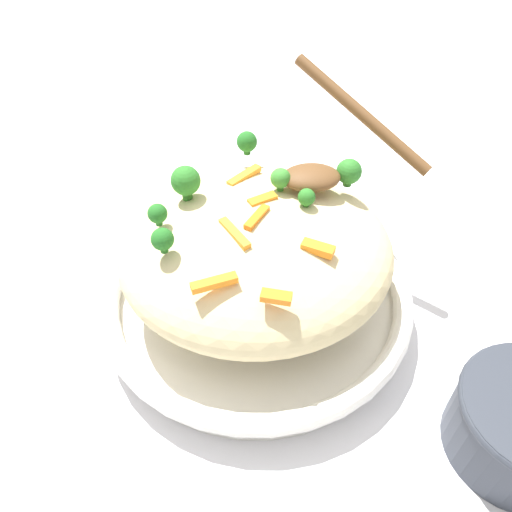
% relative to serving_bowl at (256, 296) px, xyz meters
% --- Properties ---
extents(ground_plane, '(2.40, 2.40, 0.00)m').
position_rel_serving_bowl_xyz_m(ground_plane, '(0.00, 0.00, -0.02)').
color(ground_plane, silver).
extents(serving_bowl, '(0.32, 0.32, 0.04)m').
position_rel_serving_bowl_xyz_m(serving_bowl, '(0.00, 0.00, 0.00)').
color(serving_bowl, white).
rests_on(serving_bowl, ground_plane).
extents(pasta_mound, '(0.26, 0.24, 0.10)m').
position_rel_serving_bowl_xyz_m(pasta_mound, '(0.00, 0.00, 0.07)').
color(pasta_mound, beige).
rests_on(pasta_mound, serving_bowl).
extents(carrot_piece_0, '(0.03, 0.04, 0.01)m').
position_rel_serving_bowl_xyz_m(carrot_piece_0, '(-0.02, -0.03, 0.11)').
color(carrot_piece_0, orange).
rests_on(carrot_piece_0, pasta_mound).
extents(carrot_piece_1, '(0.03, 0.02, 0.01)m').
position_rel_serving_bowl_xyz_m(carrot_piece_1, '(0.01, 0.02, 0.11)').
color(carrot_piece_1, orange).
rests_on(carrot_piece_1, pasta_mound).
extents(carrot_piece_2, '(0.04, 0.03, 0.01)m').
position_rel_serving_bowl_xyz_m(carrot_piece_2, '(-0.01, 0.06, 0.11)').
color(carrot_piece_2, orange).
rests_on(carrot_piece_2, pasta_mound).
extents(carrot_piece_3, '(0.04, 0.02, 0.01)m').
position_rel_serving_bowl_xyz_m(carrot_piece_3, '(-0.04, -0.08, 0.11)').
color(carrot_piece_3, orange).
rests_on(carrot_piece_3, pasta_mound).
extents(carrot_piece_4, '(0.03, 0.02, 0.01)m').
position_rel_serving_bowl_xyz_m(carrot_piece_4, '(0.05, -0.05, 0.11)').
color(carrot_piece_4, orange).
rests_on(carrot_piece_4, pasta_mound).
extents(carrot_piece_5, '(0.03, 0.02, 0.01)m').
position_rel_serving_bowl_xyz_m(carrot_piece_5, '(0.01, -0.10, 0.11)').
color(carrot_piece_5, orange).
rests_on(carrot_piece_5, pasta_mound).
extents(carrot_piece_6, '(0.02, 0.03, 0.01)m').
position_rel_serving_bowl_xyz_m(carrot_piece_6, '(0.06, 0.06, 0.11)').
color(carrot_piece_6, orange).
rests_on(carrot_piece_6, pasta_mound).
extents(carrot_piece_7, '(0.03, 0.03, 0.01)m').
position_rel_serving_bowl_xyz_m(carrot_piece_7, '(0.00, -0.01, 0.12)').
color(carrot_piece_7, orange).
rests_on(carrot_piece_7, pasta_mound).
extents(broccoli_floret_0, '(0.02, 0.02, 0.02)m').
position_rel_serving_bowl_xyz_m(broccoli_floret_0, '(0.05, 0.01, 0.12)').
color(broccoli_floret_0, '#296820').
rests_on(broccoli_floret_0, pasta_mound).
extents(broccoli_floret_1, '(0.02, 0.02, 0.03)m').
position_rel_serving_bowl_xyz_m(broccoli_floret_1, '(0.00, 0.11, 0.12)').
color(broccoli_floret_1, '#205B1C').
rests_on(broccoli_floret_1, pasta_mound).
extents(broccoli_floret_2, '(0.02, 0.02, 0.03)m').
position_rel_serving_bowl_xyz_m(broccoli_floret_2, '(0.09, 0.04, 0.12)').
color(broccoli_floret_2, '#296820').
rests_on(broccoli_floret_2, pasta_mound).
extents(broccoli_floret_3, '(0.02, 0.02, 0.02)m').
position_rel_serving_bowl_xyz_m(broccoli_floret_3, '(-0.08, -0.04, 0.12)').
color(broccoli_floret_3, '#205B1C').
rests_on(broccoli_floret_3, pasta_mound).
extents(broccoli_floret_4, '(0.02, 0.02, 0.02)m').
position_rel_serving_bowl_xyz_m(broccoli_floret_4, '(-0.09, -0.00, 0.12)').
color(broccoli_floret_4, '#205B1C').
rests_on(broccoli_floret_4, pasta_mound).
extents(broccoli_floret_5, '(0.02, 0.02, 0.02)m').
position_rel_serving_bowl_xyz_m(broccoli_floret_5, '(0.03, 0.03, 0.13)').
color(broccoli_floret_5, '#377928').
rests_on(broccoli_floret_5, pasta_mound).
extents(broccoli_floret_6, '(0.03, 0.03, 0.03)m').
position_rel_serving_bowl_xyz_m(broccoli_floret_6, '(-0.06, 0.04, 0.13)').
color(broccoli_floret_6, '#296820').
rests_on(broccoli_floret_6, pasta_mound).
extents(serving_spoon, '(0.15, 0.14, 0.08)m').
position_rel_serving_bowl_xyz_m(serving_spoon, '(0.08, 0.06, 0.14)').
color(serving_spoon, brown).
rests_on(serving_spoon, pasta_mound).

